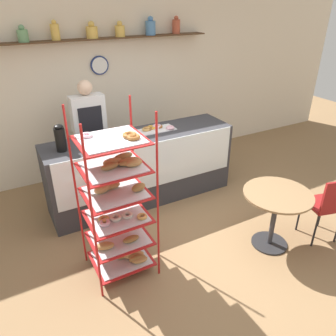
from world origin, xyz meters
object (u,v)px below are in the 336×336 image
Objects in this scene: pastry_rack at (119,206)px; cafe_table at (276,206)px; cafe_chair at (329,203)px; coffee_carafe at (60,138)px; person_worker at (90,135)px; donut_tray_counter at (156,128)px.

pastry_rack is 2.36× the size of cafe_table.
coffee_carafe reaches higher than cafe_chair.
cafe_table is at bearing -40.14° from coffee_carafe.
person_worker is 0.96m from donut_tray_counter.
coffee_carafe is (-0.27, 1.18, 0.36)m from pastry_rack.
cafe_chair is 3.28m from coffee_carafe.
pastry_rack is at bearing -77.22° from coffee_carafe.
cafe_table is (1.72, -0.49, -0.27)m from pastry_rack.
cafe_table is at bearing -69.69° from donut_tray_counter.
cafe_table is at bearing -15.98° from pastry_rack.
pastry_rack is at bearing -129.96° from donut_tray_counter.
cafe_table is 0.88× the size of cafe_chair.
donut_tray_counter is at bearing 110.31° from cafe_table.
person_worker reaches higher than cafe_table.
coffee_carafe is at bearing -131.94° from person_worker.
cafe_table is (1.47, -2.25, -0.38)m from person_worker.
coffee_carafe is at bearing -176.20° from donut_tray_counter.
cafe_chair is at bearing -17.58° from pastry_rack.
cafe_chair is (2.32, -0.73, -0.28)m from pastry_rack.
cafe_chair reaches higher than cafe_table.
pastry_rack is 1.77m from person_worker.
person_worker is (0.25, 1.75, 0.10)m from pastry_rack.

